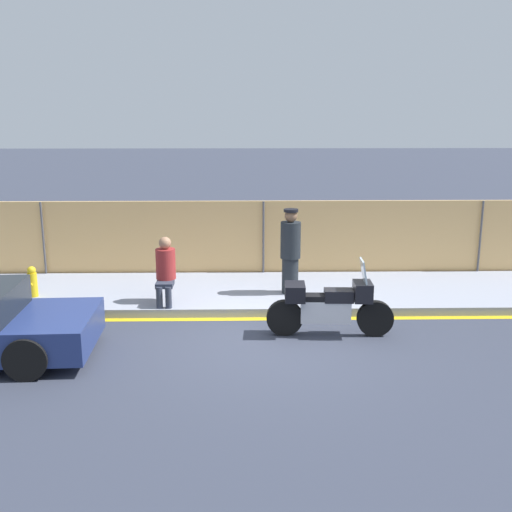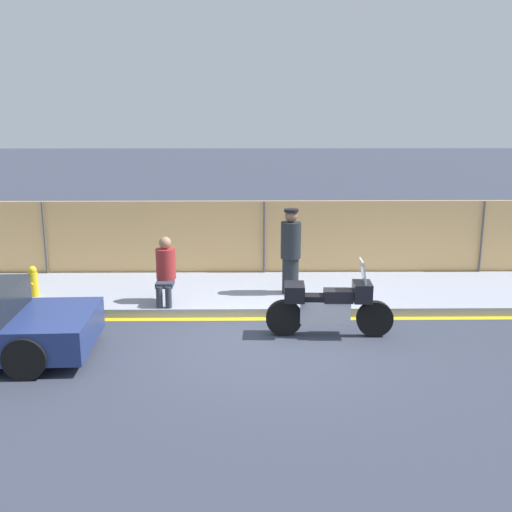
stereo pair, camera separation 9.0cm
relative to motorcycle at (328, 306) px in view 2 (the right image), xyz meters
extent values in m
plane|color=#333847|center=(-1.07, -0.30, -0.57)|extent=(120.00, 120.00, 0.00)
cube|color=#8E93A3|center=(-1.07, 2.42, -0.49)|extent=(39.25, 2.84, 0.18)
cube|color=gold|center=(-1.07, 0.91, -0.57)|extent=(39.25, 0.18, 0.01)
cube|color=#E5B26B|center=(-1.07, 3.93, 0.39)|extent=(37.29, 0.08, 1.92)
cylinder|color=#4C4C51|center=(-6.35, 3.83, 0.39)|extent=(0.05, 0.05, 1.92)
cylinder|color=#4C4C51|center=(-1.07, 3.83, 0.39)|extent=(0.05, 0.05, 1.92)
cylinder|color=#4C4C51|center=(4.22, 3.83, 0.39)|extent=(0.05, 0.05, 1.92)
cylinder|color=black|center=(0.84, -0.04, -0.24)|extent=(0.67, 0.17, 0.66)
cylinder|color=black|center=(-0.80, 0.04, -0.24)|extent=(0.67, 0.17, 0.66)
cube|color=silver|center=(-0.06, 0.00, -0.10)|extent=(0.92, 0.32, 0.41)
cube|color=black|center=(0.17, -0.01, 0.19)|extent=(0.53, 0.33, 0.22)
cube|color=black|center=(-0.16, 0.01, 0.15)|extent=(0.61, 0.31, 0.10)
cube|color=black|center=(0.60, -0.03, 0.27)|extent=(0.34, 0.49, 0.34)
cube|color=silver|center=(0.60, -0.03, 0.65)|extent=(0.12, 0.42, 0.42)
cube|color=black|center=(-0.62, 0.03, 0.25)|extent=(0.38, 0.52, 0.30)
cylinder|color=#1E2328|center=(-0.55, 2.11, -0.01)|extent=(0.35, 0.35, 0.78)
cylinder|color=#1E2328|center=(-0.55, 2.11, 0.77)|extent=(0.43, 0.43, 0.78)
sphere|color=brown|center=(-0.55, 2.11, 1.29)|extent=(0.27, 0.27, 0.27)
cylinder|color=black|center=(-0.55, 2.11, 1.40)|extent=(0.31, 0.31, 0.06)
cylinder|color=#2D3342|center=(-3.23, 1.11, -0.18)|extent=(0.13, 0.13, 0.44)
cylinder|color=#2D3342|center=(-3.05, 1.11, -0.18)|extent=(0.13, 0.13, 0.44)
cube|color=#2D3342|center=(-3.14, 1.33, 0.04)|extent=(0.34, 0.44, 0.10)
cylinder|color=maroon|center=(-3.14, 1.55, 0.40)|extent=(0.40, 0.40, 0.62)
sphere|color=#A37556|center=(-3.14, 1.55, 0.84)|extent=(0.25, 0.25, 0.25)
cylinder|color=black|center=(-4.92, -0.02, -0.24)|extent=(0.68, 0.25, 0.68)
cylinder|color=black|center=(-4.85, -1.77, -0.24)|extent=(0.68, 0.25, 0.68)
cylinder|color=gold|center=(-6.01, 1.95, -0.14)|extent=(0.20, 0.20, 0.52)
sphere|color=gold|center=(-6.01, 1.95, 0.17)|extent=(0.18, 0.18, 0.18)
cylinder|color=gold|center=(-6.01, 1.84, -0.11)|extent=(0.07, 0.08, 0.07)
camera|label=1|loc=(-1.53, -10.31, 3.40)|focal=42.00mm
camera|label=2|loc=(-1.44, -10.31, 3.40)|focal=42.00mm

